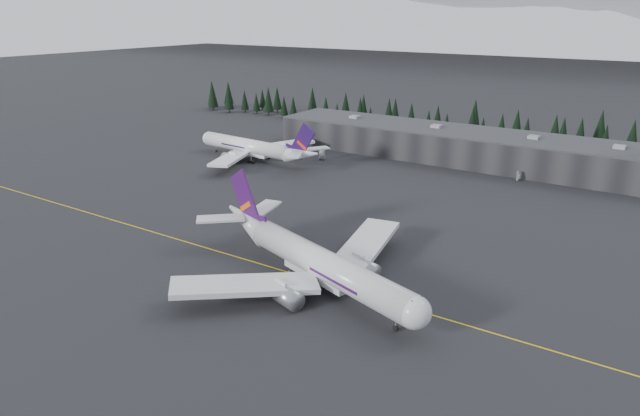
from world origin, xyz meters
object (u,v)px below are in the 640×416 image
Objects in this scene: gse_vehicle_a at (322,158)px; jet_parked at (256,148)px; jet_main at (310,258)px; terminal at (458,145)px; gse_vehicle_b at (518,179)px.

jet_parked is at bearing -165.45° from gse_vehicle_a.
jet_main is 1.08× the size of jet_parked.
terminal is 128.72m from jet_main.
jet_main is 12.36× the size of gse_vehicle_a.
gse_vehicle_b is at bearing -11.42° from gse_vehicle_a.
gse_vehicle_a is at bearing -139.36° from jet_parked.
gse_vehicle_a is at bearing -146.29° from terminal.
terminal is at bearing 113.70° from jet_main.
terminal is 35.63m from gse_vehicle_b.
jet_main is at bearing -79.63° from gse_vehicle_a.
gse_vehicle_b is (17.75, 110.21, -5.28)m from jet_main.
jet_parked is 27.91m from gse_vehicle_a.
gse_vehicle_a is (-59.78, 96.60, -5.18)m from jet_main.
terminal is 2.46× the size of jet_parked.
terminal is 28.23× the size of gse_vehicle_a.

